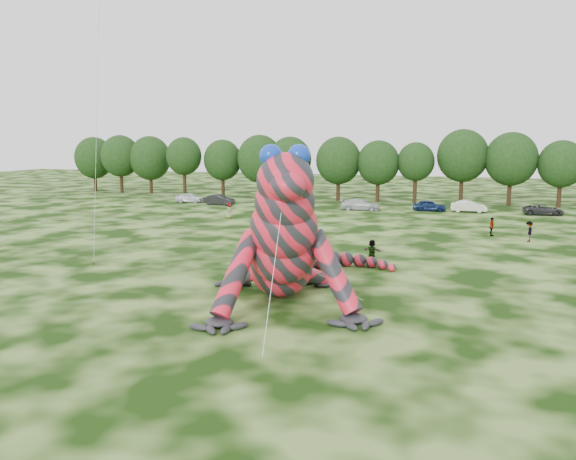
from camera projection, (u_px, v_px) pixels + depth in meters
The scene contains 29 objects.
ground at pixel (279, 327), 27.24m from camera, with size 240.00×240.00×0.00m, color #16330A.
inflatable_gecko at pixel (279, 220), 32.42m from camera, with size 14.82×17.60×8.80m, color red, non-canonical shape.
flying_kite at pixel (99, 1), 34.44m from camera, with size 4.72×3.46×19.81m.
tree_0 at pixel (94, 164), 98.70m from camera, with size 6.91×6.22×9.51m, color black, non-canonical shape.
tree_1 at pixel (121, 164), 95.69m from camera, with size 6.74×6.07×9.81m, color black, non-canonical shape.
tree_2 at pixel (150, 165), 94.75m from camera, with size 7.04×6.34×9.64m, color black, non-canonical shape.
tree_3 at pixel (184, 166), 90.95m from camera, with size 5.81×5.23×9.44m, color black, non-canonical shape.
tree_4 at pixel (223, 168), 90.69m from camera, with size 6.22×5.60×9.06m, color black, non-canonical shape.
tree_5 at pixel (260, 166), 88.39m from camera, with size 7.16×6.44×9.80m, color black, non-canonical shape.
tree_6 at pixel (290, 168), 85.08m from camera, with size 6.52×5.86×9.49m, color black, non-canonical shape.
tree_7 at pixel (338, 169), 82.92m from camera, with size 6.68×6.01×9.48m, color black, non-canonical shape.
tree_8 at pixel (378, 171), 81.35m from camera, with size 6.14×5.53×8.94m, color black, non-canonical shape.
tree_9 at pixel (415, 173), 80.11m from camera, with size 5.27×4.74×8.68m, color black, non-canonical shape.
tree_10 at pixel (462, 167), 79.20m from camera, with size 7.09×6.38×10.50m, color black, non-canonical shape.
tree_11 at pixel (511, 169), 76.93m from camera, with size 7.01×6.31×10.07m, color black, non-canonical shape.
tree_12 at pixel (561, 174), 74.70m from camera, with size 5.99×5.39×8.97m, color black, non-canonical shape.
car_0 at pixel (189, 198), 81.28m from camera, with size 1.62×4.02×1.37m, color white.
car_1 at pixel (219, 200), 78.24m from camera, with size 1.52×4.37×1.44m, color black.
car_2 at pixel (283, 202), 74.96m from camera, with size 2.46×5.34×1.48m, color maroon.
car_3 at pixel (360, 204), 72.41m from camera, with size 2.05×5.03×1.46m, color #B9BFC3.
car_4 at pixel (429, 205), 71.46m from camera, with size 1.68×4.17×1.42m, color #10214B.
car_5 at pixel (469, 206), 70.55m from camera, with size 1.53×4.37×1.44m, color silver.
car_6 at pixel (543, 210), 67.67m from camera, with size 2.13×4.62×1.28m, color #2A2A2D.
spectator_1 at pixel (285, 232), 50.03m from camera, with size 0.83×0.65×1.71m, color gray.
spectator_4 at pixel (229, 210), 64.96m from camera, with size 0.88×0.57×1.80m, color gray.
spectator_0 at pixel (255, 230), 51.42m from camera, with size 0.57×0.37×1.56m, color gray.
spectator_2 at pixel (529, 231), 49.93m from camera, with size 1.18×0.68×1.83m, color gray.
spectator_3 at pixel (492, 227), 52.86m from camera, with size 1.03×0.43×1.76m, color gray.
spectator_5 at pixel (372, 251), 41.25m from camera, with size 1.61×0.51×1.73m, color gray.
Camera 1 is at (8.44, -24.76, 8.97)m, focal length 35.00 mm.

